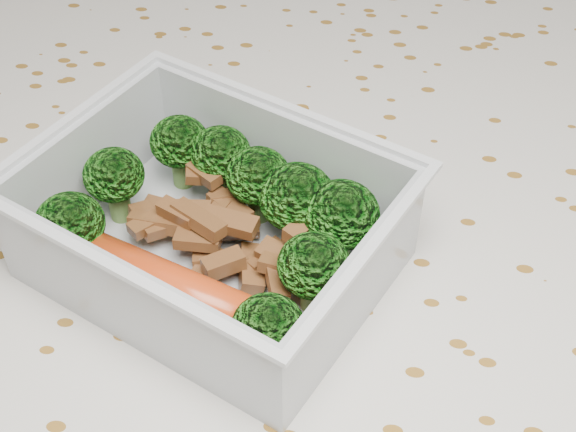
# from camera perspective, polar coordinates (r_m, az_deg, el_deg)

# --- Properties ---
(dining_table) EXTENTS (1.40, 0.90, 0.75)m
(dining_table) POSITION_cam_1_polar(r_m,az_deg,el_deg) (0.54, -0.29, -8.31)
(dining_table) COLOR brown
(dining_table) RESTS_ON ground
(tablecloth) EXTENTS (1.46, 0.96, 0.19)m
(tablecloth) POSITION_cam_1_polar(r_m,az_deg,el_deg) (0.50, -0.31, -4.80)
(tablecloth) COLOR silver
(tablecloth) RESTS_ON dining_table
(lunch_container) EXTENTS (0.24, 0.22, 0.07)m
(lunch_container) POSITION_cam_1_polar(r_m,az_deg,el_deg) (0.44, -5.34, -1.43)
(lunch_container) COLOR silver
(lunch_container) RESTS_ON tablecloth
(broccoli_florets) EXTENTS (0.18, 0.16, 0.05)m
(broccoli_florets) POSITION_cam_1_polar(r_m,az_deg,el_deg) (0.44, -3.55, 0.60)
(broccoli_florets) COLOR #608C3F
(broccoli_florets) RESTS_ON lunch_container
(meat_pile) EXTENTS (0.11, 0.10, 0.03)m
(meat_pile) POSITION_cam_1_polar(r_m,az_deg,el_deg) (0.45, -5.01, -1.13)
(meat_pile) COLOR brown
(meat_pile) RESTS_ON lunch_container
(sausage) EXTENTS (0.16, 0.08, 0.03)m
(sausage) POSITION_cam_1_polar(r_m,az_deg,el_deg) (0.42, -8.29, -5.13)
(sausage) COLOR red
(sausage) RESTS_ON lunch_container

